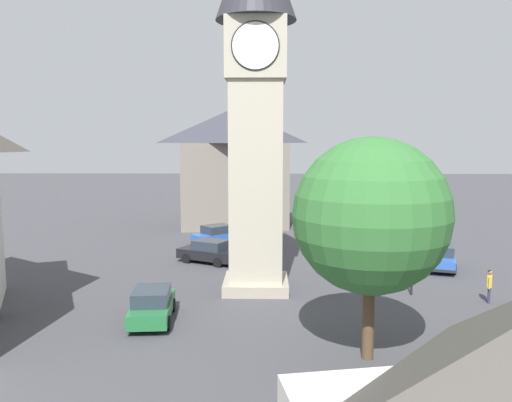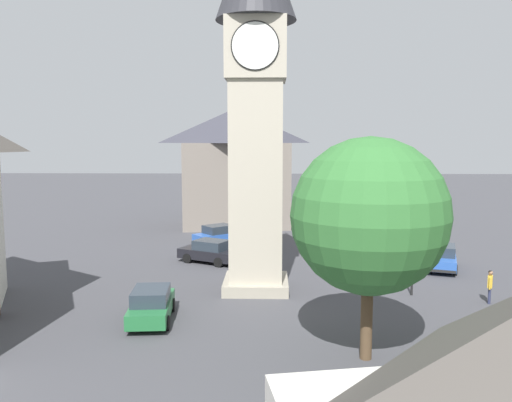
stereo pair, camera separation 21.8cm
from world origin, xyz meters
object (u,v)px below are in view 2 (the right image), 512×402
car_red_corner (442,257)px  pedestrian (490,284)px  car_white_side (210,251)px  building_terrace_right (235,166)px  car_silver_kerb (219,235)px  lamp_post (413,238)px  tree (369,216)px  clock_tower (256,68)px  car_blue_kerb (151,305)px

car_red_corner → pedestrian: 6.94m
car_white_side → building_terrace_right: building_terrace_right is taller
pedestrian → building_terrace_right: (-14.40, 23.68, 4.66)m
car_silver_kerb → building_terrace_right: (0.62, 9.19, 4.91)m
car_white_side → lamp_post: lamp_post is taller
lamp_post → tree: bearing=-115.6°
clock_tower → car_blue_kerb: bearing=-131.7°
clock_tower → car_white_side: bearing=117.9°
car_silver_kerb → car_blue_kerb: bearing=-94.4°
clock_tower → building_terrace_right: clock_tower is taller
pedestrian → tree: size_ratio=0.20×
car_silver_kerb → car_red_corner: size_ratio=0.95×
car_silver_kerb → lamp_post: bearing=-49.0°
car_red_corner → tree: 16.24m
pedestrian → lamp_post: size_ratio=0.37×
car_blue_kerb → car_red_corner: size_ratio=0.96×
car_white_side → building_terrace_right: bearing=87.6°
car_red_corner → lamp_post: bearing=-120.9°
clock_tower → car_blue_kerb: clock_tower is taller
car_silver_kerb → tree: tree is taller
pedestrian → building_terrace_right: 28.11m
car_blue_kerb → building_terrace_right: size_ratio=0.38×
car_red_corner → pedestrian: (0.14, -6.94, 0.25)m
clock_tower → building_terrace_right: bearing=96.9°
clock_tower → car_white_side: 13.14m
tree → building_terrace_right: building_terrace_right is taller
car_silver_kerb → lamp_post: size_ratio=0.94×
car_blue_kerb → clock_tower: bearing=48.3°
car_blue_kerb → building_terrace_right: bearing=85.8°
pedestrian → car_silver_kerb: bearing=136.0°
clock_tower → car_red_corner: size_ratio=4.58×
building_terrace_right → lamp_post: (10.88, -22.40, -2.60)m
car_blue_kerb → pedestrian: (16.35, 3.02, 0.25)m
car_blue_kerb → car_white_side: same height
car_silver_kerb → car_red_corner: same height
car_white_side → tree: (7.64, -15.11, 4.63)m
pedestrian → lamp_post: bearing=159.9°
car_blue_kerb → pedestrian: size_ratio=2.52×
car_red_corner → building_terrace_right: bearing=130.4°
tree → building_terrace_right: (-7.00, 30.52, 0.27)m
car_red_corner → lamp_post: 6.98m
car_white_side → lamp_post: bearing=-31.3°
tree → building_terrace_right: size_ratio=0.75×
clock_tower → car_blue_kerb: size_ratio=4.78×
car_silver_kerb → tree: size_ratio=0.51×
car_blue_kerb → car_silver_kerb: size_ratio=1.01×
building_terrace_right → car_blue_kerb: bearing=-94.2°
pedestrian → lamp_post: 4.28m
lamp_post → car_red_corner: bearing=59.1°
pedestrian → building_terrace_right: bearing=121.3°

